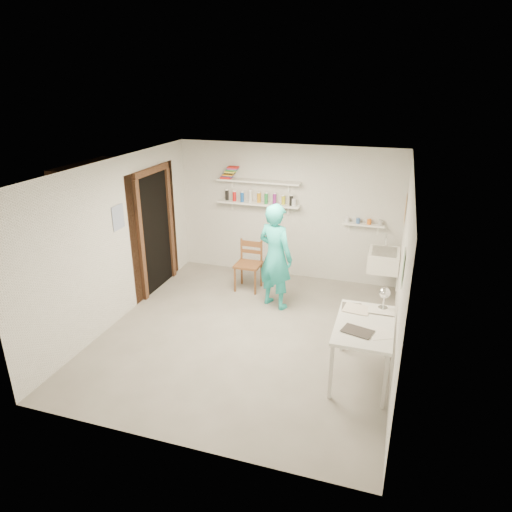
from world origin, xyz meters
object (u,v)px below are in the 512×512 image
(wall_clock, at_px, (274,235))
(wooden_chair, at_px, (248,265))
(man, at_px, (275,256))
(belfast_sink, at_px, (384,260))
(desk_lamp, at_px, (385,293))
(work_table, at_px, (362,350))

(wall_clock, distance_m, wooden_chair, 0.88)
(wall_clock, relative_size, wooden_chair, 0.33)
(man, distance_m, wall_clock, 0.36)
(belfast_sink, relative_size, man, 0.35)
(wall_clock, distance_m, desk_lamp, 2.19)
(belfast_sink, xyz_separation_m, work_table, (-0.11, -2.25, -0.33))
(belfast_sink, relative_size, desk_lamp, 4.30)
(man, bearing_deg, wall_clock, -42.31)
(man, relative_size, desk_lamp, 12.16)
(man, distance_m, desk_lamp, 2.00)
(desk_lamp, bearing_deg, belfast_sink, 92.35)
(man, xyz_separation_m, wall_clock, (-0.09, 0.20, 0.28))
(wall_clock, bearing_deg, man, -42.31)
(work_table, bearing_deg, wall_clock, 132.85)
(wall_clock, xyz_separation_m, wooden_chair, (-0.51, 0.25, -0.68))
(man, bearing_deg, belfast_sink, -131.69)
(belfast_sink, height_order, work_table, belfast_sink)
(wooden_chair, bearing_deg, belfast_sink, 7.95)
(man, distance_m, work_table, 2.19)
(wall_clock, bearing_deg, wooden_chair, 177.63)
(belfast_sink, bearing_deg, wall_clock, -162.63)
(belfast_sink, height_order, wooden_chair, wooden_chair)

